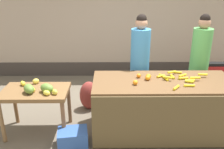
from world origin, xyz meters
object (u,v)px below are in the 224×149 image
(produce_crate, at_px, (73,138))
(produce_sack, at_px, (89,95))
(vendor_woman_green_shirt, at_px, (199,63))
(vendor_woman_blue_shirt, at_px, (140,65))
(parked_motorcycle, at_px, (218,76))

(produce_crate, height_order, produce_sack, produce_sack)
(vendor_woman_green_shirt, relative_size, produce_crate, 4.11)
(produce_sack, bearing_deg, vendor_woman_blue_shirt, -3.36)
(parked_motorcycle, bearing_deg, vendor_woman_green_shirt, -138.06)
(vendor_woman_green_shirt, relative_size, produce_sack, 3.23)
(produce_crate, bearing_deg, vendor_woman_green_shirt, 27.84)
(vendor_woman_green_shirt, height_order, produce_sack, vendor_woman_green_shirt)
(parked_motorcycle, distance_m, produce_crate, 3.46)
(produce_crate, bearing_deg, vendor_woman_blue_shirt, 44.54)
(vendor_woman_blue_shirt, distance_m, produce_crate, 1.73)
(parked_motorcycle, distance_m, produce_sack, 2.86)
(parked_motorcycle, relative_size, produce_crate, 3.64)
(vendor_woman_green_shirt, distance_m, parked_motorcycle, 1.10)
(vendor_woman_blue_shirt, xyz_separation_m, produce_sack, (-0.94, 0.06, -0.64))
(produce_crate, xyz_separation_m, produce_sack, (0.16, 1.14, 0.15))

